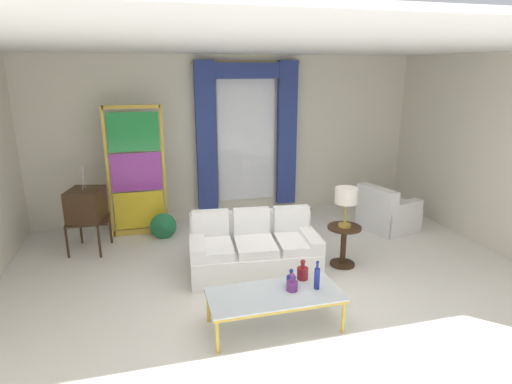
% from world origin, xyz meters
% --- Properties ---
extents(ground_plane, '(16.00, 16.00, 0.00)m').
position_xyz_m(ground_plane, '(0.00, 0.00, 0.00)').
color(ground_plane, white).
extents(wall_rear, '(8.00, 0.12, 3.00)m').
position_xyz_m(wall_rear, '(0.00, 3.06, 1.50)').
color(wall_rear, silver).
rests_on(wall_rear, ground).
extents(wall_right, '(0.12, 7.00, 3.00)m').
position_xyz_m(wall_right, '(3.66, 0.60, 1.50)').
color(wall_right, silver).
rests_on(wall_right, ground).
extents(ceiling_slab, '(8.00, 7.60, 0.04)m').
position_xyz_m(ceiling_slab, '(0.00, 0.80, 3.02)').
color(ceiling_slab, white).
extents(curtained_window, '(2.00, 0.17, 2.70)m').
position_xyz_m(curtained_window, '(0.31, 2.89, 1.74)').
color(curtained_window, white).
rests_on(curtained_window, ground).
extents(couch_white_long, '(1.84, 1.09, 0.86)m').
position_xyz_m(couch_white_long, '(-0.19, 0.57, 0.30)').
color(couch_white_long, white).
rests_on(couch_white_long, ground).
extents(coffee_table, '(1.45, 0.66, 0.41)m').
position_xyz_m(coffee_table, '(-0.31, -0.84, 0.38)').
color(coffee_table, silver).
rests_on(coffee_table, ground).
extents(bottle_blue_decanter, '(0.06, 0.06, 0.34)m').
position_xyz_m(bottle_blue_decanter, '(0.17, -0.86, 0.55)').
color(bottle_blue_decanter, navy).
rests_on(bottle_blue_decanter, coffee_table).
extents(bottle_crystal_tall, '(0.10, 0.10, 0.20)m').
position_xyz_m(bottle_crystal_tall, '(-0.08, -0.70, 0.48)').
color(bottle_crystal_tall, navy).
rests_on(bottle_crystal_tall, coffee_table).
extents(bottle_amber_squat, '(0.13, 0.13, 0.21)m').
position_xyz_m(bottle_amber_squat, '(-0.11, -0.83, 0.48)').
color(bottle_amber_squat, '#753384').
rests_on(bottle_amber_squat, coffee_table).
extents(bottle_ruby_flask, '(0.13, 0.13, 0.24)m').
position_xyz_m(bottle_ruby_flask, '(0.10, -0.60, 0.49)').
color(bottle_ruby_flask, maroon).
rests_on(bottle_ruby_flask, coffee_table).
extents(vintage_tv, '(0.63, 0.69, 1.35)m').
position_xyz_m(vintage_tv, '(-2.49, 1.89, 0.73)').
color(vintage_tv, '#382314').
rests_on(vintage_tv, ground).
extents(armchair_white, '(1.00, 0.99, 0.80)m').
position_xyz_m(armchair_white, '(2.49, 1.51, 0.29)').
color(armchair_white, white).
rests_on(armchair_white, ground).
extents(stained_glass_divider, '(0.95, 0.05, 2.20)m').
position_xyz_m(stained_glass_divider, '(-1.72, 2.40, 1.06)').
color(stained_glass_divider, gold).
rests_on(stained_glass_divider, ground).
extents(peacock_figurine, '(0.44, 0.60, 0.50)m').
position_xyz_m(peacock_figurine, '(-1.35, 2.02, 0.22)').
color(peacock_figurine, beige).
rests_on(peacock_figurine, ground).
extents(round_side_table, '(0.48, 0.48, 0.59)m').
position_xyz_m(round_side_table, '(1.11, 0.39, 0.36)').
color(round_side_table, '#382314').
rests_on(round_side_table, ground).
extents(table_lamp_brass, '(0.32, 0.32, 0.57)m').
position_xyz_m(table_lamp_brass, '(1.11, 0.39, 1.03)').
color(table_lamp_brass, '#B29338').
rests_on(table_lamp_brass, round_side_table).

